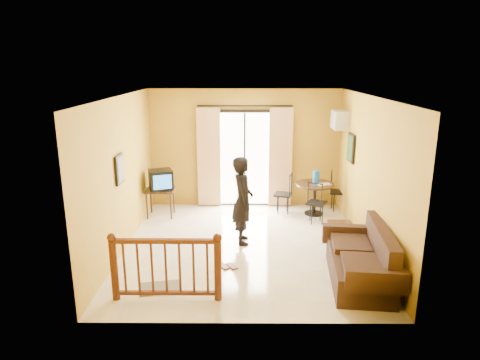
{
  "coord_description": "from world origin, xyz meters",
  "views": [
    {
      "loc": [
        -0.04,
        -7.5,
        3.34
      ],
      "look_at": [
        -0.09,
        0.2,
        1.25
      ],
      "focal_mm": 32.0,
      "sensor_mm": 36.0,
      "label": 1
    }
  ],
  "objects_px": {
    "dining_table": "(315,190)",
    "sofa": "(363,262)",
    "coffee_table": "(343,234)",
    "standing_person": "(243,200)",
    "television": "(161,180)"
  },
  "relations": [
    {
      "from": "television",
      "to": "standing_person",
      "type": "bearing_deg",
      "value": -57.99
    },
    {
      "from": "dining_table",
      "to": "coffee_table",
      "type": "distance_m",
      "value": 1.84
    },
    {
      "from": "dining_table",
      "to": "standing_person",
      "type": "xyz_separation_m",
      "value": [
        -1.64,
        -1.61,
        0.27
      ]
    },
    {
      "from": "coffee_table",
      "to": "standing_person",
      "type": "xyz_separation_m",
      "value": [
        -1.9,
        0.19,
        0.6
      ]
    },
    {
      "from": "sofa",
      "to": "standing_person",
      "type": "distance_m",
      "value": 2.5
    },
    {
      "from": "television",
      "to": "coffee_table",
      "type": "distance_m",
      "value": 4.11
    },
    {
      "from": "dining_table",
      "to": "standing_person",
      "type": "bearing_deg",
      "value": -135.54
    },
    {
      "from": "television",
      "to": "standing_person",
      "type": "xyz_separation_m",
      "value": [
        1.82,
        -1.46,
        -0.01
      ]
    },
    {
      "from": "standing_person",
      "to": "sofa",
      "type": "bearing_deg",
      "value": -134.85
    },
    {
      "from": "sofa",
      "to": "television",
      "type": "bearing_deg",
      "value": 146.92
    },
    {
      "from": "dining_table",
      "to": "sofa",
      "type": "xyz_separation_m",
      "value": [
        0.26,
        -3.15,
        -0.25
      ]
    },
    {
      "from": "dining_table",
      "to": "standing_person",
      "type": "relative_size",
      "value": 0.52
    },
    {
      "from": "dining_table",
      "to": "sofa",
      "type": "height_order",
      "value": "sofa"
    },
    {
      "from": "coffee_table",
      "to": "dining_table",
      "type": "bearing_deg",
      "value": 98.12
    },
    {
      "from": "coffee_table",
      "to": "sofa",
      "type": "bearing_deg",
      "value": -89.66
    }
  ]
}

